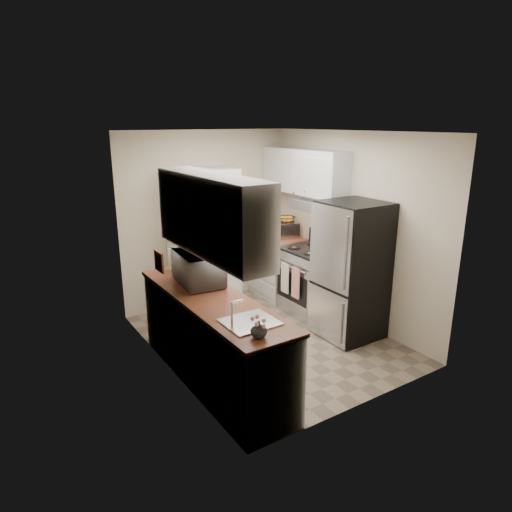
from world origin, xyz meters
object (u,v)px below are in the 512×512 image
Objects in this scene: pantry_cabinet at (204,241)px; electric_range at (311,280)px; wine_bottle at (174,261)px; microwave at (199,268)px; toaster_oven at (284,229)px; refrigerator at (351,270)px.

electric_range is at bearing -38.22° from pantry_cabinet.
pantry_cabinet is 7.49× the size of wine_bottle.
pantry_cabinet is at bearing -23.17° from microwave.
wine_bottle is at bearing -134.62° from pantry_cabinet.
electric_range is 0.98m from toaster_oven.
pantry_cabinet is 1.30m from toaster_oven.
electric_range is 0.66× the size of refrigerator.
toaster_oven is at bearing 81.79° from electric_range.
wine_bottle reaches higher than toaster_oven.
toaster_oven is at bearing -5.54° from pantry_cabinet.
toaster_oven is at bearing 17.91° from wine_bottle.
toaster_oven is at bearing -54.07° from microwave.
wine_bottle is (-0.08, 0.51, -0.04)m from microwave.
electric_range is 4.23× the size of wine_bottle.
electric_range is 0.88m from refrigerator.
electric_range is at bearing -3.77° from wine_bottle.
refrigerator reaches higher than microwave.
wine_bottle is at bearing 154.24° from refrigerator.
refrigerator reaches higher than toaster_oven.
refrigerator is (-0.03, -0.80, 0.37)m from electric_range.
refrigerator is at bearing -97.35° from microwave.
toaster_oven is at bearing 84.64° from refrigerator.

